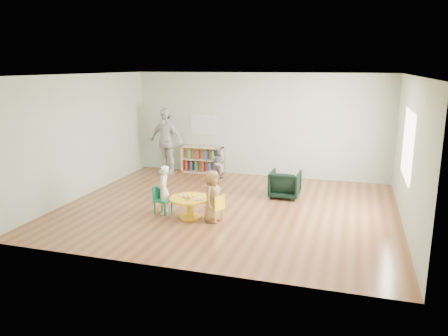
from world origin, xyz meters
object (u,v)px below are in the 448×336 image
object	(u,v)px
armchair	(285,184)
toddler	(218,163)
kid_chair_left	(161,199)
kid_chair_right	(216,207)
bookshelf	(202,160)
child_right	(212,196)
adult_caretaker	(166,141)
child_left	(164,190)
activity_table	(190,204)

from	to	relation	value
armchair	toddler	xyz separation A→B (m)	(-2.05, 1.33, 0.10)
kid_chair_left	kid_chair_right	world-z (taller)	kid_chair_left
kid_chair_left	bookshelf	bearing A→B (deg)	-162.93
child_right	adult_caretaker	distance (m)	4.15
toddler	kid_chair_left	bearing A→B (deg)	100.37
kid_chair_left	bookshelf	distance (m)	3.62
child_right	adult_caretaker	bearing A→B (deg)	41.79
kid_chair_right	child_right	bearing A→B (deg)	144.81
bookshelf	armchair	distance (m)	3.17
kid_chair_left	toddler	xyz separation A→B (m)	(0.21, 3.19, 0.10)
bookshelf	toddler	bearing A→B (deg)	-34.15
child_left	kid_chair_left	bearing A→B (deg)	-85.32
activity_table	child_left	bearing A→B (deg)	171.99
adult_caretaker	kid_chair_right	bearing A→B (deg)	-36.38
toddler	adult_caretaker	world-z (taller)	adult_caretaker
activity_table	bookshelf	world-z (taller)	bookshelf
kid_chair_right	toddler	bearing A→B (deg)	42.02
armchair	activity_table	bearing A→B (deg)	51.96
activity_table	bookshelf	size ratio (longest dim) A/B	0.69
bookshelf	adult_caretaker	xyz separation A→B (m)	(-0.91, -0.42, 0.56)
activity_table	kid_chair_right	distance (m)	0.56
kid_chair_left	child_left	bearing A→B (deg)	122.10
kid_chair_left	kid_chair_right	bearing A→B (deg)	96.06
adult_caretaker	armchair	bearing A→B (deg)	-4.34
armchair	child_left	size ratio (longest dim) A/B	0.68
activity_table	armchair	distance (m)	2.50
armchair	child_right	world-z (taller)	child_right
armchair	child_left	bearing A→B (deg)	41.40
activity_table	kid_chair_right	size ratio (longest dim) A/B	1.56
bookshelf	child_left	bearing A→B (deg)	-82.96
child_left	toddler	distance (m)	3.17
toddler	adult_caretaker	distance (m)	1.60
kid_chair_left	child_right	size ratio (longest dim) A/B	0.56
child_left	toddler	xyz separation A→B (m)	(0.16, 3.17, -0.09)
kid_chair_right	armchair	distance (m)	2.22
toddler	kid_chair_right	bearing A→B (deg)	121.29
kid_chair_right	toddler	world-z (taller)	toddler
kid_chair_left	kid_chair_right	xyz separation A→B (m)	(1.22, -0.10, -0.03)
toddler	adult_caretaker	xyz separation A→B (m)	(-1.51, -0.01, 0.52)
child_left	child_right	size ratio (longest dim) A/B	0.98
child_right	toddler	bearing A→B (deg)	21.14
child_right	toddler	distance (m)	3.46
kid_chair_right	bookshelf	size ratio (longest dim) A/B	0.44
child_left	adult_caretaker	size ratio (longest dim) A/B	0.54
child_right	adult_caretaker	world-z (taller)	adult_caretaker
bookshelf	adult_caretaker	distance (m)	1.15
child_left	bookshelf	bearing A→B (deg)	170.46
armchair	adult_caretaker	bearing A→B (deg)	-18.77
bookshelf	kid_chair_left	bearing A→B (deg)	-83.78
activity_table	armchair	bearing A→B (deg)	50.35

